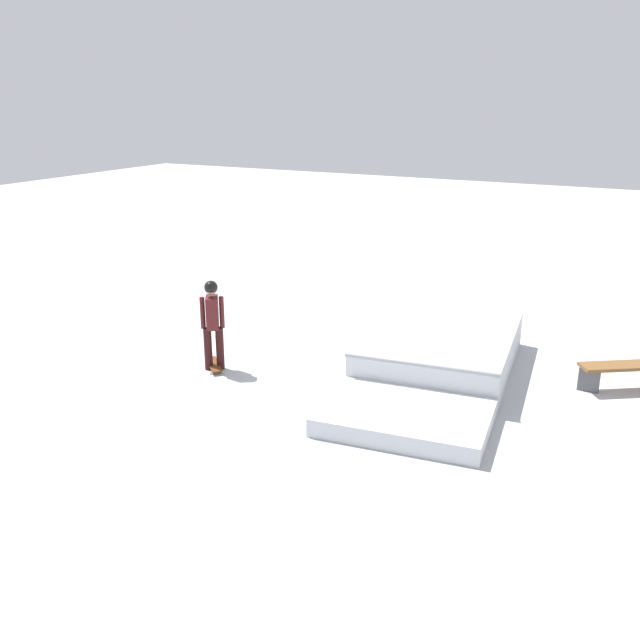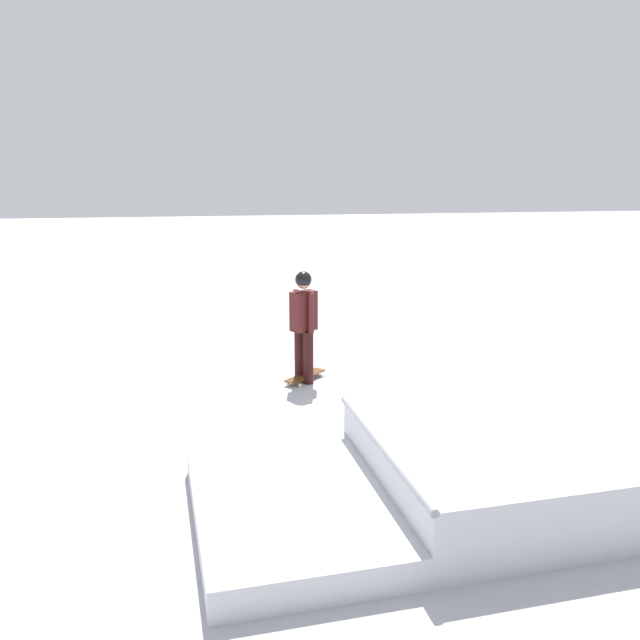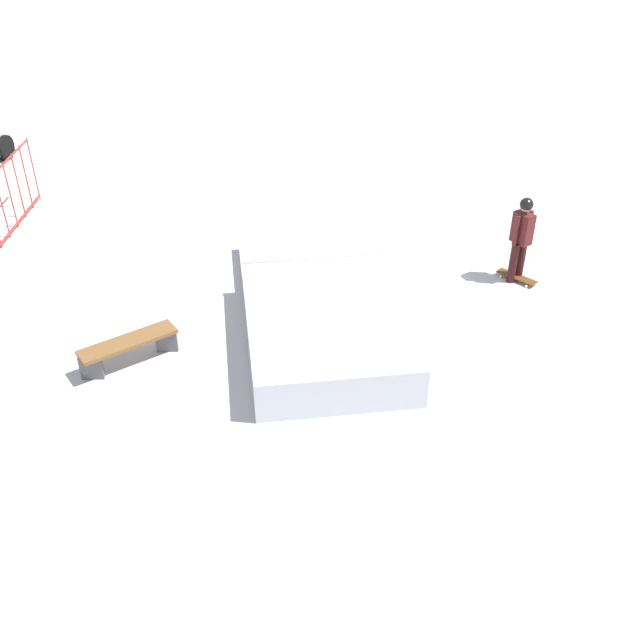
% 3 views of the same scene
% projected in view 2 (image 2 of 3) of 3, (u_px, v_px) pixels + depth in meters
% --- Properties ---
extents(ground_plane, '(60.00, 60.00, 0.00)m').
position_uv_depth(ground_plane, '(432.00, 468.00, 7.62)').
color(ground_plane, '#B7BABF').
extents(skate_ramp, '(5.66, 3.20, 0.74)m').
position_uv_depth(skate_ramp, '(502.00, 467.00, 6.95)').
color(skate_ramp, silver).
rests_on(skate_ramp, ground).
extents(skater, '(0.44, 0.39, 1.73)m').
position_uv_depth(skater, '(304.00, 318.00, 10.21)').
color(skater, black).
rests_on(skater, ground).
extents(skateboard, '(0.70, 0.71, 0.09)m').
position_uv_depth(skateboard, '(305.00, 376.00, 10.48)').
color(skateboard, '#593314').
rests_on(skateboard, ground).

